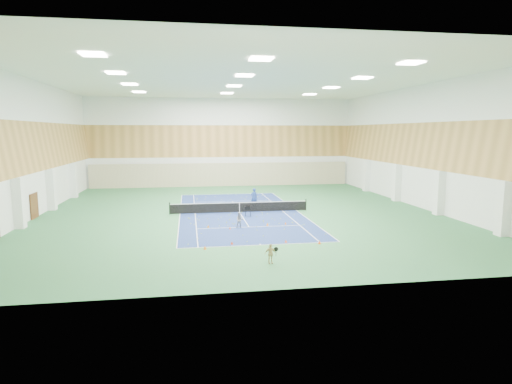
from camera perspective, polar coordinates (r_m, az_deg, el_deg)
The scene contains 21 objects.
ground at distance 40.03m, azimuth -2.22°, elevation -2.71°, with size 40.00×40.00×0.00m, color #2C683C.
room_shell at distance 39.36m, azimuth -2.26°, elevation 5.90°, with size 36.00×40.00×12.00m, color white, non-canonical shape.
wood_cladding at distance 39.34m, azimuth -2.28°, elevation 8.81°, with size 36.00×40.00×8.00m, color #BA8745, non-canonical shape.
ceiling_light_grid at distance 39.59m, azimuth -2.31°, elevation 14.50°, with size 21.40×25.40×0.06m, color white, non-canonical shape.
court_surface at distance 40.03m, azimuth -2.22°, elevation -2.71°, with size 10.97×23.77×0.01m, color navy.
tennis_balls_scatter at distance 40.02m, azimuth -2.22°, elevation -2.65°, with size 10.57×22.77×0.07m, color #BAD324, non-canonical shape.
tennis_net at distance 39.93m, azimuth -2.22°, elevation -1.94°, with size 12.80×0.10×1.10m, color black, non-canonical shape.
back_curtain at distance 59.28m, azimuth -4.47°, elevation 2.33°, with size 35.40×0.16×3.20m, color #C6B793.
door_left_b at distance 41.76m, azimuth -27.46°, elevation -1.64°, with size 0.08×1.80×2.20m, color #593319.
coach at distance 42.60m, azimuth -0.27°, elevation -0.76°, with size 0.69×0.45×1.90m, color navy.
child_court at distance 33.52m, azimuth -2.19°, elevation -3.76°, with size 0.59×0.46×1.22m, color #94959C.
child_apron at distance 24.56m, azimuth 1.92°, elevation -8.22°, with size 0.68×0.28×1.15m, color tan.
ball_cart at distance 38.06m, azimuth -1.08°, elevation -2.57°, with size 0.53×0.53×0.92m, color black, non-canonical shape.
cone_svc_a at distance 33.84m, azimuth -6.37°, elevation -4.56°, with size 0.19×0.19×0.21m, color orange.
cone_svc_b at distance 33.15m, azimuth -3.49°, elevation -4.81°, with size 0.17×0.17×0.19m, color #FF440D.
cone_svc_c at distance 34.29m, azimuth 1.53°, elevation -4.32°, with size 0.22×0.22×0.24m, color orange.
cone_svc_d at distance 34.85m, azimuth 3.96°, elevation -4.18°, with size 0.18×0.18×0.20m, color orange.
cone_base_a at distance 27.72m, azimuth -6.83°, elevation -7.36°, with size 0.22×0.22×0.24m, color orange.
cone_base_b at distance 28.75m, azimuth -3.23°, elevation -6.79°, with size 0.19×0.19×0.21m, color #E53A0C.
cone_base_c at distance 29.24m, azimuth 4.01°, elevation -6.55°, with size 0.19×0.19×0.21m, color #F5490C.
cone_base_d at distance 29.14m, azimuth 8.46°, elevation -6.63°, with size 0.22×0.22×0.24m, color #FF590D.
Camera 1 is at (-4.58, -39.06, 7.44)m, focal length 30.00 mm.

